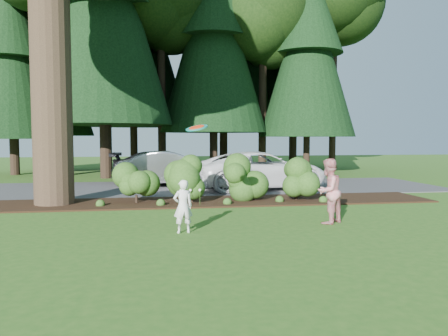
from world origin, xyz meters
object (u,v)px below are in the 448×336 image
child (183,206)px  adult (328,191)px  car_white_suv (261,170)px  car_silver_wagon (171,169)px  car_dark_suv (167,167)px  frisbee (197,128)px

child → adult: bearing=178.7°
car_white_suv → car_silver_wagon: bearing=57.6°
car_dark_suv → frisbee: 10.79m
car_silver_wagon → frisbee: frisbee is taller
child → car_silver_wagon: bearing=-99.9°
car_dark_suv → adult: (3.79, -10.44, 0.05)m
car_silver_wagon → car_white_suv: 4.04m
car_silver_wagon → car_white_suv: (3.68, -1.65, 0.01)m
car_white_suv → child: (-3.75, -7.88, -0.20)m
child → car_dark_suv: bearing=-99.0°
frisbee → child: bearing=-137.8°
car_silver_wagon → car_white_suv: bearing=-117.1°
car_dark_suv → frisbee: size_ratio=9.61×
car_white_suv → car_dark_suv: car_white_suv is taller
child → car_white_suv: bearing=-125.0°
car_white_suv → car_dark_suv: bearing=42.8°
car_silver_wagon → adult: 9.70m
car_dark_suv → adult: adult is taller
car_white_suv → frisbee: bearing=147.5°
adult → car_dark_suv: bearing=-106.0°
car_dark_suv → adult: 11.11m
car_white_suv → frisbee: (-3.40, -7.56, 1.59)m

